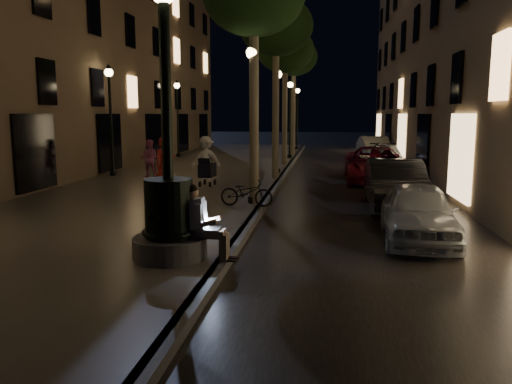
% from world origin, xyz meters
% --- Properties ---
extents(ground, '(120.00, 120.00, 0.00)m').
position_xyz_m(ground, '(0.00, 15.00, 0.00)').
color(ground, black).
rests_on(ground, ground).
extents(cobble_lane, '(6.00, 45.00, 0.02)m').
position_xyz_m(cobble_lane, '(3.00, 15.00, 0.01)').
color(cobble_lane, black).
rests_on(cobble_lane, ground).
extents(promenade, '(8.00, 45.00, 0.20)m').
position_xyz_m(promenade, '(-4.00, 15.00, 0.10)').
color(promenade, slate).
rests_on(promenade, ground).
extents(curb_strip, '(0.25, 45.00, 0.20)m').
position_xyz_m(curb_strip, '(0.00, 15.00, 0.10)').
color(curb_strip, '#59595B').
rests_on(curb_strip, ground).
extents(building_right, '(8.00, 36.00, 15.00)m').
position_xyz_m(building_right, '(10.00, 18.00, 7.50)').
color(building_right, brown).
rests_on(building_right, ground).
extents(building_left, '(8.00, 36.00, 15.00)m').
position_xyz_m(building_left, '(-12.00, 18.00, 7.50)').
color(building_left, brown).
rests_on(building_left, ground).
extents(fountain_lamppost, '(1.40, 1.40, 5.21)m').
position_xyz_m(fountain_lamppost, '(-1.00, 2.00, 1.21)').
color(fountain_lamppost, '#59595B').
rests_on(fountain_lamppost, promenade).
extents(seated_man_laptop, '(1.04, 0.35, 1.41)m').
position_xyz_m(seated_man_laptop, '(-0.39, 2.00, 0.94)').
color(seated_man_laptop, tan).
rests_on(seated_man_laptop, promenade).
extents(tree_second, '(3.00, 3.00, 7.40)m').
position_xyz_m(tree_second, '(-0.20, 14.00, 6.33)').
color(tree_second, '#6B604C').
rests_on(tree_second, promenade).
extents(tree_third, '(3.00, 3.00, 7.20)m').
position_xyz_m(tree_third, '(-0.30, 20.00, 6.14)').
color(tree_third, '#6B604C').
rests_on(tree_third, promenade).
extents(tree_far, '(3.00, 3.00, 7.50)m').
position_xyz_m(tree_far, '(-0.22, 26.00, 6.43)').
color(tree_far, '#6B604C').
rests_on(tree_far, promenade).
extents(lamp_curb_a, '(0.36, 0.36, 4.81)m').
position_xyz_m(lamp_curb_a, '(-0.30, 8.00, 3.24)').
color(lamp_curb_a, black).
rests_on(lamp_curb_a, promenade).
extents(lamp_curb_b, '(0.36, 0.36, 4.81)m').
position_xyz_m(lamp_curb_b, '(-0.30, 16.00, 3.24)').
color(lamp_curb_b, black).
rests_on(lamp_curb_b, promenade).
extents(lamp_curb_c, '(0.36, 0.36, 4.81)m').
position_xyz_m(lamp_curb_c, '(-0.30, 24.00, 3.24)').
color(lamp_curb_c, black).
rests_on(lamp_curb_c, promenade).
extents(lamp_curb_d, '(0.36, 0.36, 4.81)m').
position_xyz_m(lamp_curb_d, '(-0.30, 32.00, 3.24)').
color(lamp_curb_d, black).
rests_on(lamp_curb_d, promenade).
extents(lamp_left_b, '(0.36, 0.36, 4.81)m').
position_xyz_m(lamp_left_b, '(-7.40, 14.00, 3.24)').
color(lamp_left_b, black).
rests_on(lamp_left_b, promenade).
extents(lamp_left_c, '(0.36, 0.36, 4.81)m').
position_xyz_m(lamp_left_c, '(-7.40, 24.00, 3.24)').
color(lamp_left_c, black).
rests_on(lamp_left_c, promenade).
extents(stroller, '(0.53, 1.17, 1.19)m').
position_xyz_m(stroller, '(-2.50, 11.35, 0.79)').
color(stroller, black).
rests_on(stroller, promenade).
extents(car_front, '(1.82, 4.00, 1.33)m').
position_xyz_m(car_front, '(4.00, 4.75, 0.67)').
color(car_front, '#A4A7AB').
rests_on(car_front, ground).
extents(car_second, '(1.65, 4.60, 1.51)m').
position_xyz_m(car_second, '(4.00, 8.60, 0.75)').
color(car_second, black).
rests_on(car_second, ground).
extents(car_third, '(2.56, 5.42, 1.50)m').
position_xyz_m(car_third, '(4.02, 14.87, 0.75)').
color(car_third, maroon).
rests_on(car_third, ground).
extents(car_rear, '(1.84, 4.31, 1.24)m').
position_xyz_m(car_rear, '(5.19, 21.33, 0.62)').
color(car_rear, '#2C2B30').
rests_on(car_rear, ground).
extents(car_fifth, '(2.04, 4.72, 1.51)m').
position_xyz_m(car_fifth, '(4.93, 25.13, 0.75)').
color(car_fifth, '#A1A19C').
rests_on(car_fifth, ground).
extents(pedestrian_red, '(0.83, 0.82, 1.93)m').
position_xyz_m(pedestrian_red, '(-3.45, 9.24, 1.16)').
color(pedestrian_red, red).
rests_on(pedestrian_red, promenade).
extents(pedestrian_pink, '(0.87, 0.73, 1.60)m').
position_xyz_m(pedestrian_pink, '(-5.64, 13.78, 1.00)').
color(pedestrian_pink, pink).
rests_on(pedestrian_pink, promenade).
extents(pedestrian_white, '(1.36, 1.12, 1.82)m').
position_xyz_m(pedestrian_white, '(-2.81, 12.43, 1.11)').
color(pedestrian_white, white).
rests_on(pedestrian_white, promenade).
extents(bicycle, '(1.61, 0.68, 0.83)m').
position_xyz_m(bicycle, '(-0.40, 7.46, 0.61)').
color(bicycle, black).
rests_on(bicycle, promenade).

